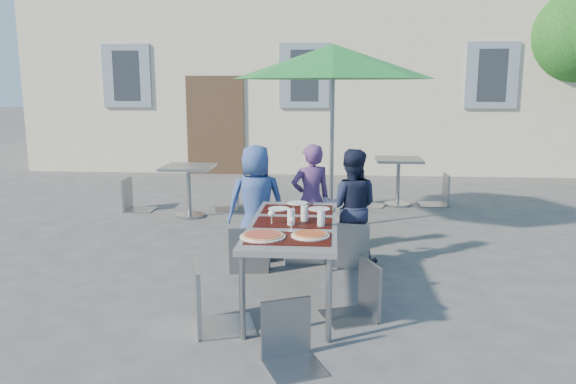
# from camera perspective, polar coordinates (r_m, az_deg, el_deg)

# --- Properties ---
(ground) EXTENTS (90.00, 90.00, 0.00)m
(ground) POSITION_cam_1_polar(r_m,az_deg,el_deg) (5.46, -2.87, -10.65)
(ground) COLOR #474749
(ground) RESTS_ON ground
(dining_table) EXTENTS (0.80, 1.85, 0.76)m
(dining_table) POSITION_cam_1_polar(r_m,az_deg,el_deg) (5.18, 0.56, -3.72)
(dining_table) COLOR #4B4A50
(dining_table) RESTS_ON ground
(pizza_near_left) EXTENTS (0.38, 0.38, 0.03)m
(pizza_near_left) POSITION_cam_1_polar(r_m,az_deg,el_deg) (4.67, -2.59, -4.45)
(pizza_near_left) COLOR white
(pizza_near_left) RESTS_ON dining_table
(pizza_near_right) EXTENTS (0.32, 0.32, 0.03)m
(pizza_near_right) POSITION_cam_1_polar(r_m,az_deg,el_deg) (4.70, 2.27, -4.35)
(pizza_near_right) COLOR white
(pizza_near_right) RESTS_ON dining_table
(glassware) EXTENTS (0.52, 0.45, 0.15)m
(glassware) POSITION_cam_1_polar(r_m,az_deg,el_deg) (5.07, 1.30, -2.50)
(glassware) COLOR silver
(glassware) RESTS_ON dining_table
(place_settings) EXTENTS (0.67, 0.52, 0.01)m
(place_settings) POSITION_cam_1_polar(r_m,az_deg,el_deg) (5.79, 1.12, -1.51)
(place_settings) COLOR white
(place_settings) RESTS_ON dining_table
(child_0) EXTENTS (0.74, 0.58, 1.34)m
(child_0) POSITION_cam_1_polar(r_m,az_deg,el_deg) (6.43, -3.24, -1.11)
(child_0) COLOR #344F91
(child_0) RESTS_ON ground
(child_1) EXTENTS (0.56, 0.47, 1.32)m
(child_1) POSITION_cam_1_polar(r_m,az_deg,el_deg) (6.65, 2.34, -0.78)
(child_1) COLOR #5D3772
(child_1) RESTS_ON ground
(child_2) EXTENTS (0.66, 0.41, 1.31)m
(child_2) POSITION_cam_1_polar(r_m,az_deg,el_deg) (6.31, 6.40, -1.53)
(child_2) COLOR #191F38
(child_2) RESTS_ON ground
(chair_0) EXTENTS (0.49, 0.49, 0.96)m
(chair_0) POSITION_cam_1_polar(r_m,az_deg,el_deg) (6.05, -4.06, -2.93)
(chair_0) COLOR gray
(chair_0) RESTS_ON ground
(chair_1) EXTENTS (0.51, 0.52, 1.00)m
(chair_1) POSITION_cam_1_polar(r_m,az_deg,el_deg) (6.34, 1.63, -2.00)
(chair_1) COLOR #91979C
(chair_1) RESTS_ON ground
(chair_2) EXTENTS (0.48, 0.49, 0.98)m
(chair_2) POSITION_cam_1_polar(r_m,az_deg,el_deg) (6.22, 6.40, -2.43)
(chair_2) COLOR #92989E
(chair_2) RESTS_ON ground
(chair_3) EXTENTS (0.59, 0.59, 1.06)m
(chair_3) POSITION_cam_1_polar(r_m,az_deg,el_deg) (4.63, -7.94, -6.48)
(chair_3) COLOR gray
(chair_3) RESTS_ON ground
(chair_4) EXTENTS (0.54, 0.54, 0.94)m
(chair_4) POSITION_cam_1_polar(r_m,az_deg,el_deg) (4.89, 7.33, -6.46)
(chair_4) COLOR gray
(chair_4) RESTS_ON ground
(chair_5) EXTENTS (0.51, 0.51, 0.87)m
(chair_5) POSITION_cam_1_polar(r_m,az_deg,el_deg) (4.08, 0.23, -10.67)
(chair_5) COLOR slate
(chair_5) RESTS_ON ground
(patio_umbrella) EXTENTS (2.74, 2.74, 2.54)m
(patio_umbrella) POSITION_cam_1_polar(r_m,az_deg,el_deg) (7.75, 4.60, 12.94)
(patio_umbrella) COLOR #999CA0
(patio_umbrella) RESTS_ON ground
(cafe_table_0) EXTENTS (0.74, 0.74, 0.79)m
(cafe_table_0) POSITION_cam_1_polar(r_m,az_deg,el_deg) (8.67, -10.06, 1.11)
(cafe_table_0) COLOR #999CA0
(cafe_table_0) RESTS_ON ground
(bg_chair_l_0) EXTENTS (0.46, 0.46, 1.00)m
(bg_chair_l_0) POSITION_cam_1_polar(r_m,az_deg,el_deg) (9.33, -15.52, 1.74)
(bg_chair_l_0) COLOR gray
(bg_chair_l_0) RESTS_ON ground
(bg_chair_r_0) EXTENTS (0.45, 0.45, 0.85)m
(bg_chair_r_0) POSITION_cam_1_polar(r_m,az_deg,el_deg) (9.11, -5.74, 1.26)
(bg_chair_r_0) COLOR gray
(bg_chair_r_0) RESTS_ON ground
(cafe_table_1) EXTENTS (0.75, 0.75, 0.80)m
(cafe_table_1) POSITION_cam_1_polar(r_m,az_deg,el_deg) (9.52, 11.15, 1.98)
(cafe_table_1) COLOR #999CA0
(cafe_table_1) RESTS_ON ground
(bg_chair_l_1) EXTENTS (0.52, 0.52, 0.91)m
(bg_chair_l_1) POSITION_cam_1_polar(r_m,az_deg,el_deg) (9.46, 8.12, 1.81)
(bg_chair_l_1) COLOR gray
(bg_chair_l_1) RESTS_ON ground
(bg_chair_r_1) EXTENTS (0.46, 0.45, 1.01)m
(bg_chair_r_1) POSITION_cam_1_polar(r_m,az_deg,el_deg) (9.72, 15.24, 2.13)
(bg_chair_r_1) COLOR gray
(bg_chair_r_1) RESTS_ON ground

